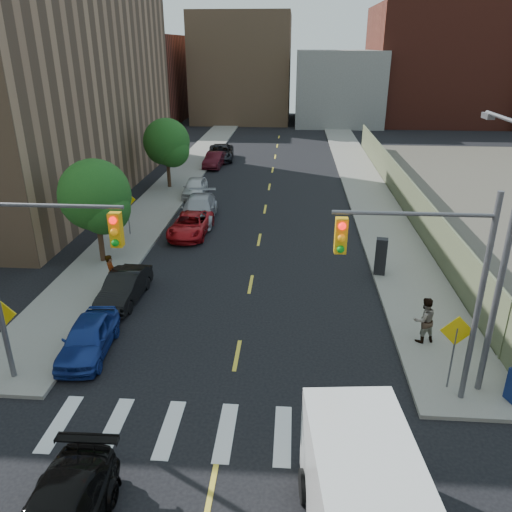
% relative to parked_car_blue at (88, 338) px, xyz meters
% --- Properties ---
extents(sidewalk_nw, '(3.50, 73.00, 0.15)m').
position_rel_parked_car_blue_xyz_m(sidewalk_nw, '(-2.25, 33.75, -0.59)').
color(sidewalk_nw, gray).
rests_on(sidewalk_nw, ground).
extents(sidewalk_ne, '(3.50, 73.00, 0.15)m').
position_rel_parked_car_blue_xyz_m(sidewalk_ne, '(13.25, 33.75, -0.59)').
color(sidewalk_ne, gray).
rests_on(sidewalk_ne, ground).
extents(fence_north, '(0.12, 44.00, 2.50)m').
position_rel_parked_car_blue_xyz_m(fence_north, '(15.10, 20.25, 0.58)').
color(fence_north, '#616A4A').
rests_on(fence_north, ground).
extents(bg_bldg_west, '(14.00, 18.00, 12.00)m').
position_rel_parked_car_blue_xyz_m(bg_bldg_west, '(-16.50, 62.25, 5.33)').
color(bg_bldg_west, '#592319').
rests_on(bg_bldg_west, ground).
extents(bg_bldg_midwest, '(14.00, 16.00, 15.00)m').
position_rel_parked_car_blue_xyz_m(bg_bldg_midwest, '(-0.50, 64.25, 6.83)').
color(bg_bldg_midwest, '#8C6B4C').
rests_on(bg_bldg_midwest, ground).
extents(bg_bldg_center, '(12.00, 16.00, 10.00)m').
position_rel_parked_car_blue_xyz_m(bg_bldg_center, '(13.50, 62.25, 4.33)').
color(bg_bldg_center, gray).
rests_on(bg_bldg_center, ground).
extents(bg_bldg_east, '(18.00, 18.00, 16.00)m').
position_rel_parked_car_blue_xyz_m(bg_bldg_east, '(27.50, 64.25, 7.33)').
color(bg_bldg_east, '#592319').
rests_on(bg_bldg_east, ground).
extents(signal_nw, '(4.59, 0.30, 7.00)m').
position_rel_parked_car_blue_xyz_m(signal_nw, '(-0.48, -1.75, 3.86)').
color(signal_nw, '#59595E').
rests_on(signal_nw, ground).
extents(signal_ne, '(4.59, 0.30, 7.00)m').
position_rel_parked_car_blue_xyz_m(signal_ne, '(11.48, -1.75, 3.86)').
color(signal_ne, '#59595E').
rests_on(signal_ne, ground).
extents(streetlight_ne, '(0.25, 3.70, 9.00)m').
position_rel_parked_car_blue_xyz_m(streetlight_ne, '(13.70, -0.85, 4.55)').
color(streetlight_ne, '#59595E').
rests_on(streetlight_ne, ground).
extents(warn_sign_nw, '(1.06, 0.06, 2.83)m').
position_rel_parked_car_blue_xyz_m(warn_sign_nw, '(-2.30, -1.25, 1.33)').
color(warn_sign_nw, '#59595E').
rests_on(warn_sign_nw, ground).
extents(warn_sign_ne, '(1.06, 0.06, 2.83)m').
position_rel_parked_car_blue_xyz_m(warn_sign_ne, '(12.70, -1.25, 1.33)').
color(warn_sign_ne, '#59595E').
rests_on(warn_sign_ne, ground).
extents(warn_sign_midwest, '(1.06, 0.06, 2.83)m').
position_rel_parked_car_blue_xyz_m(warn_sign_midwest, '(-2.30, 12.25, 1.33)').
color(warn_sign_midwest, '#59595E').
rests_on(warn_sign_midwest, ground).
extents(tree_west_near, '(3.66, 3.64, 5.52)m').
position_rel_parked_car_blue_xyz_m(tree_west_near, '(-2.50, 8.29, 2.81)').
color(tree_west_near, '#332114').
rests_on(tree_west_near, ground).
extents(tree_west_far, '(3.66, 3.64, 5.52)m').
position_rel_parked_car_blue_xyz_m(tree_west_far, '(-2.50, 23.29, 2.81)').
color(tree_west_far, '#332114').
rests_on(tree_west_far, ground).
extents(parked_car_blue, '(1.85, 4.03, 1.34)m').
position_rel_parked_car_blue_xyz_m(parked_car_blue, '(0.00, 0.00, 0.00)').
color(parked_car_blue, navy).
rests_on(parked_car_blue, ground).
extents(parked_car_black, '(1.58, 4.04, 1.31)m').
position_rel_parked_car_blue_xyz_m(parked_car_black, '(0.00, 4.19, -0.01)').
color(parked_car_black, black).
rests_on(parked_car_black, ground).
extents(parked_car_red, '(2.33, 4.71, 1.28)m').
position_rel_parked_car_blue_xyz_m(parked_car_red, '(1.30, 12.80, -0.03)').
color(parked_car_red, '#A71016').
rests_on(parked_car_red, ground).
extents(parked_car_silver, '(2.47, 5.46, 1.55)m').
position_rel_parked_car_blue_xyz_m(parked_car_silver, '(1.30, 15.49, 0.11)').
color(parked_car_silver, '#9EA0A5').
rests_on(parked_car_silver, ground).
extents(parked_car_white, '(1.78, 4.12, 1.39)m').
position_rel_parked_car_blue_xyz_m(parked_car_white, '(0.00, 21.12, 0.02)').
color(parked_car_white, silver).
rests_on(parked_car_white, ground).
extents(parked_car_maroon, '(1.80, 4.35, 1.40)m').
position_rel_parked_car_blue_xyz_m(parked_car_maroon, '(0.00, 31.04, 0.03)').
color(parked_car_maroon, '#3F0C14').
rests_on(parked_car_maroon, ground).
extents(parked_car_grey, '(2.94, 5.59, 1.50)m').
position_rel_parked_car_blue_xyz_m(parked_car_grey, '(0.09, 34.24, 0.08)').
color(parked_car_grey, black).
rests_on(parked_car_grey, ground).
extents(payphone, '(0.62, 0.53, 1.85)m').
position_rel_parked_car_blue_xyz_m(payphone, '(11.80, 7.64, 0.41)').
color(payphone, black).
rests_on(payphone, sidewalk_ne).
extents(pedestrian_west, '(0.55, 0.72, 1.75)m').
position_rel_parked_car_blue_xyz_m(pedestrian_west, '(-0.80, 4.88, 0.36)').
color(pedestrian_west, gray).
rests_on(pedestrian_west, sidewalk_nw).
extents(pedestrian_east, '(1.06, 0.93, 1.83)m').
position_rel_parked_car_blue_xyz_m(pedestrian_east, '(12.49, 1.54, 0.40)').
color(pedestrian_east, gray).
rests_on(pedestrian_east, sidewalk_ne).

